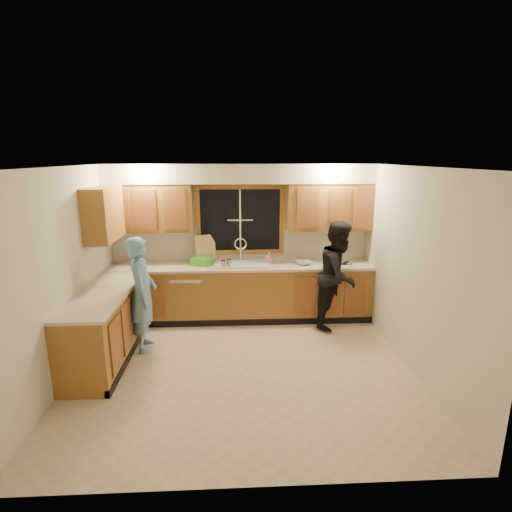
{
  "coord_description": "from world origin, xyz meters",
  "views": [
    {
      "loc": [
        -0.08,
        -4.58,
        2.61
      ],
      "look_at": [
        0.2,
        0.65,
        1.3
      ],
      "focal_mm": 28.0,
      "sensor_mm": 36.0,
      "label": 1
    }
  ],
  "objects_px": {
    "sink": "(241,268)",
    "knife_block": "(138,258)",
    "dishwasher": "(189,296)",
    "dish_crate": "(202,261)",
    "soap_bottle": "(269,258)",
    "woman": "(339,275)",
    "bowl": "(304,263)",
    "stove": "(90,347)",
    "man": "(142,294)"
  },
  "relations": [
    {
      "from": "soap_bottle",
      "to": "bowl",
      "type": "relative_size",
      "value": 0.79
    },
    {
      "from": "sink",
      "to": "dishwasher",
      "type": "bearing_deg",
      "value": -179.01
    },
    {
      "from": "stove",
      "to": "man",
      "type": "relative_size",
      "value": 0.57
    },
    {
      "from": "knife_block",
      "to": "soap_bottle",
      "type": "bearing_deg",
      "value": -16.28
    },
    {
      "from": "sink",
      "to": "bowl",
      "type": "height_order",
      "value": "sink"
    },
    {
      "from": "dishwasher",
      "to": "soap_bottle",
      "type": "bearing_deg",
      "value": 2.43
    },
    {
      "from": "stove",
      "to": "knife_block",
      "type": "xyz_separation_m",
      "value": [
        0.15,
        1.96,
        0.58
      ]
    },
    {
      "from": "dish_crate",
      "to": "stove",
      "type": "bearing_deg",
      "value": -122.54
    },
    {
      "from": "dishwasher",
      "to": "dish_crate",
      "type": "bearing_deg",
      "value": 9.1
    },
    {
      "from": "man",
      "to": "soap_bottle",
      "type": "xyz_separation_m",
      "value": [
        1.81,
        1.03,
        0.22
      ]
    },
    {
      "from": "woman",
      "to": "bowl",
      "type": "relative_size",
      "value": 7.08
    },
    {
      "from": "man",
      "to": "woman",
      "type": "relative_size",
      "value": 0.95
    },
    {
      "from": "man",
      "to": "soap_bottle",
      "type": "distance_m",
      "value": 2.1
    },
    {
      "from": "soap_bottle",
      "to": "bowl",
      "type": "height_order",
      "value": "soap_bottle"
    },
    {
      "from": "knife_block",
      "to": "bowl",
      "type": "distance_m",
      "value": 2.67
    },
    {
      "from": "knife_block",
      "to": "dish_crate",
      "type": "distance_m",
      "value": 1.04
    },
    {
      "from": "woman",
      "to": "dish_crate",
      "type": "bearing_deg",
      "value": 117.99
    },
    {
      "from": "man",
      "to": "bowl",
      "type": "relative_size",
      "value": 6.72
    },
    {
      "from": "bowl",
      "to": "soap_bottle",
      "type": "bearing_deg",
      "value": 171.01
    },
    {
      "from": "dish_crate",
      "to": "sink",
      "type": "bearing_deg",
      "value": -2.02
    },
    {
      "from": "woman",
      "to": "dishwasher",
      "type": "bearing_deg",
      "value": 119.82
    },
    {
      "from": "dish_crate",
      "to": "dishwasher",
      "type": "bearing_deg",
      "value": -170.9
    },
    {
      "from": "woman",
      "to": "dish_crate",
      "type": "xyz_separation_m",
      "value": [
        -2.13,
        0.38,
        0.15
      ]
    },
    {
      "from": "sink",
      "to": "woman",
      "type": "height_order",
      "value": "woman"
    },
    {
      "from": "dishwasher",
      "to": "woman",
      "type": "bearing_deg",
      "value": -8.37
    },
    {
      "from": "knife_block",
      "to": "soap_bottle",
      "type": "relative_size",
      "value": 1.14
    },
    {
      "from": "knife_block",
      "to": "bowl",
      "type": "relative_size",
      "value": 0.89
    },
    {
      "from": "dishwasher",
      "to": "sink",
      "type": "bearing_deg",
      "value": 0.99
    },
    {
      "from": "sink",
      "to": "knife_block",
      "type": "height_order",
      "value": "sink"
    },
    {
      "from": "stove",
      "to": "knife_block",
      "type": "height_order",
      "value": "knife_block"
    },
    {
      "from": "knife_block",
      "to": "bowl",
      "type": "bearing_deg",
      "value": -17.63
    },
    {
      "from": "sink",
      "to": "stove",
      "type": "height_order",
      "value": "sink"
    },
    {
      "from": "bowl",
      "to": "knife_block",
      "type": "bearing_deg",
      "value": 176.1
    },
    {
      "from": "dishwasher",
      "to": "dish_crate",
      "type": "distance_m",
      "value": 0.62
    },
    {
      "from": "dishwasher",
      "to": "stove",
      "type": "xyz_separation_m",
      "value": [
        -0.95,
        -1.81,
        0.04
      ]
    },
    {
      "from": "sink",
      "to": "knife_block",
      "type": "bearing_deg",
      "value": 175.35
    },
    {
      "from": "stove",
      "to": "dish_crate",
      "type": "xyz_separation_m",
      "value": [
        1.18,
        1.85,
        0.54
      ]
    },
    {
      "from": "dishwasher",
      "to": "stove",
      "type": "relative_size",
      "value": 0.91
    },
    {
      "from": "bowl",
      "to": "dishwasher",
      "type": "bearing_deg",
      "value": 179.0
    },
    {
      "from": "sink",
      "to": "dishwasher",
      "type": "height_order",
      "value": "sink"
    },
    {
      "from": "dishwasher",
      "to": "bowl",
      "type": "height_order",
      "value": "bowl"
    },
    {
      "from": "woman",
      "to": "dish_crate",
      "type": "distance_m",
      "value": 2.17
    },
    {
      "from": "sink",
      "to": "soap_bottle",
      "type": "height_order",
      "value": "sink"
    },
    {
      "from": "stove",
      "to": "bowl",
      "type": "xyz_separation_m",
      "value": [
        2.81,
        1.78,
        0.5
      ]
    },
    {
      "from": "stove",
      "to": "man",
      "type": "bearing_deg",
      "value": 61.83
    },
    {
      "from": "stove",
      "to": "dishwasher",
      "type": "bearing_deg",
      "value": 62.31
    },
    {
      "from": "sink",
      "to": "bowl",
      "type": "distance_m",
      "value": 1.02
    },
    {
      "from": "dishwasher",
      "to": "knife_block",
      "type": "relative_size",
      "value": 3.86
    },
    {
      "from": "stove",
      "to": "man",
      "type": "xyz_separation_m",
      "value": [
        0.45,
        0.83,
        0.35
      ]
    },
    {
      "from": "dish_crate",
      "to": "soap_bottle",
      "type": "height_order",
      "value": "soap_bottle"
    }
  ]
}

